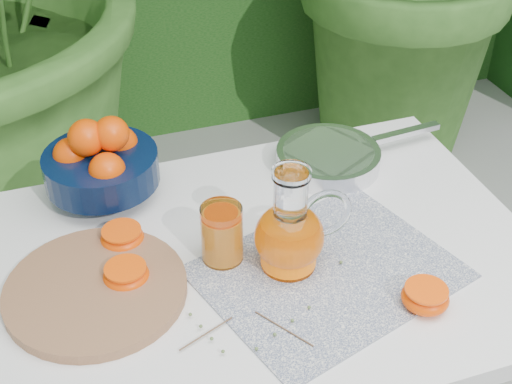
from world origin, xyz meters
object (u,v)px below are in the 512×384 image
object	(u,v)px
fruit_bowl	(100,161)
cutting_board	(96,290)
saute_pan	(330,157)
white_table	(259,290)
juice_pitcher	(291,234)

from	to	relation	value
fruit_bowl	cutting_board	bearing A→B (deg)	-102.03
cutting_board	saute_pan	size ratio (longest dim) A/B	0.78
white_table	cutting_board	size ratio (longest dim) A/B	3.29
cutting_board	juice_pitcher	bearing A→B (deg)	-6.47
fruit_bowl	juice_pitcher	distance (m)	0.41
fruit_bowl	white_table	bearing A→B (deg)	-50.19
cutting_board	saute_pan	world-z (taller)	saute_pan
saute_pan	juice_pitcher	bearing A→B (deg)	-125.70
cutting_board	juice_pitcher	distance (m)	0.34
white_table	fruit_bowl	world-z (taller)	fruit_bowl
white_table	juice_pitcher	size ratio (longest dim) A/B	5.04
juice_pitcher	fruit_bowl	bearing A→B (deg)	131.08
fruit_bowl	saute_pan	world-z (taller)	fruit_bowl
fruit_bowl	saute_pan	xyz separation A→B (m)	(0.46, -0.05, -0.06)
white_table	saute_pan	size ratio (longest dim) A/B	2.58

